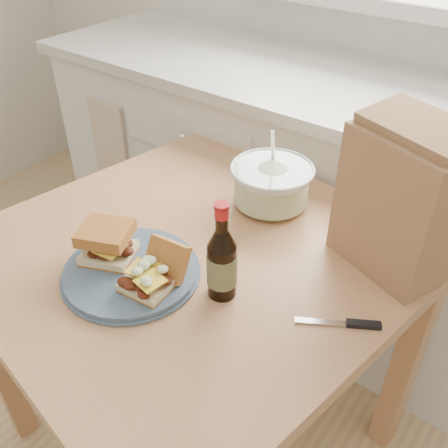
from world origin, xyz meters
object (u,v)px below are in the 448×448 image
Objects in this scene: plate at (131,272)px; coleslaw_bowl at (271,186)px; dining_table at (195,284)px; beer_bottle at (222,262)px; paper_bag at (402,203)px.

plate is 0.43m from coleslaw_bowl.
plate is at bearing -98.38° from dining_table.
beer_bottle is at bearing 21.68° from plate.
coleslaw_bowl reaches higher than dining_table.
dining_table is 4.72× the size of beer_bottle.
coleslaw_bowl is at bearing 109.71° from beer_bottle.
coleslaw_bowl is at bearing -164.74° from paper_bag.
beer_bottle is 0.72× the size of paper_bag.
coleslaw_bowl is at bearing 90.64° from dining_table.
beer_bottle reaches higher than plate.
paper_bag is (0.24, 0.31, 0.07)m from beer_bottle.
dining_table is 3.62× the size of plate.
plate reaches higher than dining_table.
dining_table is at bearing -127.58° from paper_bag.
paper_bag is (0.34, -0.03, 0.10)m from coleslaw_bowl.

